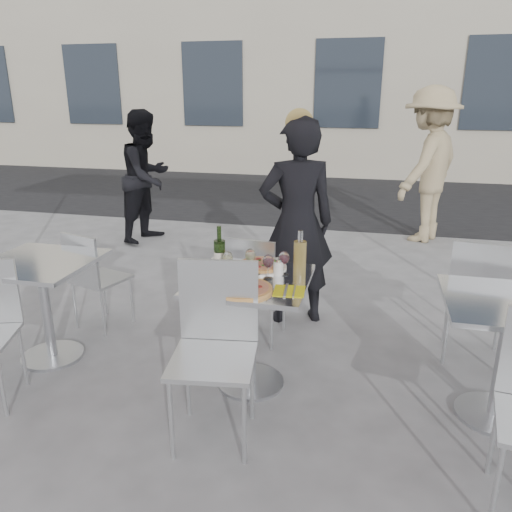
% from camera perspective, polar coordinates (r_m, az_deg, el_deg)
% --- Properties ---
extents(ground, '(80.00, 80.00, 0.00)m').
position_cam_1_polar(ground, '(3.44, -0.60, -14.35)').
color(ground, slate).
extents(street_asphalt, '(24.00, 5.00, 0.00)m').
position_cam_1_polar(street_asphalt, '(9.52, 9.01, 6.87)').
color(street_asphalt, black).
rests_on(street_asphalt, ground).
extents(main_table, '(0.72, 0.72, 0.75)m').
position_cam_1_polar(main_table, '(3.18, -0.63, -6.15)').
color(main_table, '#B7BABF').
rests_on(main_table, ground).
extents(side_table_left, '(0.72, 0.72, 0.75)m').
position_cam_1_polar(side_table_left, '(3.81, -23.13, -3.48)').
color(side_table_left, '#B7BABF').
rests_on(side_table_left, ground).
extents(side_table_right, '(0.72, 0.72, 0.75)m').
position_cam_1_polar(side_table_right, '(3.20, 26.69, -8.10)').
color(side_table_right, '#B7BABF').
rests_on(side_table_right, ground).
extents(chair_far, '(0.43, 0.44, 0.86)m').
position_cam_1_polar(chair_far, '(3.73, -0.26, -2.87)').
color(chair_far, silver).
rests_on(chair_far, ground).
extents(chair_near, '(0.50, 0.52, 0.98)m').
position_cam_1_polar(chair_near, '(2.78, -4.64, -9.10)').
color(chair_near, silver).
rests_on(chair_near, ground).
extents(side_chair_lfar, '(0.47, 0.47, 0.82)m').
position_cam_1_polar(side_chair_lfar, '(4.16, -18.23, -1.86)').
color(side_chair_lfar, silver).
rests_on(side_chair_lfar, ground).
extents(side_chair_rfar, '(0.47, 0.48, 0.93)m').
position_cam_1_polar(side_chair_rfar, '(3.75, 24.18, -3.79)').
color(side_chair_rfar, silver).
rests_on(side_chair_rfar, ground).
extents(woman_diner, '(0.72, 0.59, 1.69)m').
position_cam_1_polar(woman_diner, '(4.05, 4.68, 3.76)').
color(woman_diner, black).
rests_on(woman_diner, ground).
extents(pedestrian_a, '(0.79, 0.92, 1.65)m').
position_cam_1_polar(pedestrian_a, '(6.55, -12.38, 8.85)').
color(pedestrian_a, black).
rests_on(pedestrian_a, ground).
extents(pedestrian_b, '(1.22, 1.44, 1.93)m').
position_cam_1_polar(pedestrian_b, '(6.74, 19.04, 9.75)').
color(pedestrian_b, tan).
rests_on(pedestrian_b, ground).
extents(pizza_near, '(0.35, 0.35, 0.02)m').
position_cam_1_polar(pizza_near, '(2.92, -1.52, -3.75)').
color(pizza_near, '#E0AA57').
rests_on(pizza_near, main_table).
extents(pizza_far, '(0.34, 0.34, 0.03)m').
position_cam_1_polar(pizza_far, '(3.29, 0.61, -1.08)').
color(pizza_far, white).
rests_on(pizza_far, main_table).
extents(salad_plate, '(0.22, 0.22, 0.09)m').
position_cam_1_polar(salad_plate, '(3.16, -1.37, -1.49)').
color(salad_plate, white).
rests_on(salad_plate, main_table).
extents(wine_bottle, '(0.07, 0.08, 0.29)m').
position_cam_1_polar(wine_bottle, '(3.22, -4.18, 0.31)').
color(wine_bottle, '#2D4B1C').
rests_on(wine_bottle, main_table).
extents(carafe, '(0.08, 0.08, 0.29)m').
position_cam_1_polar(carafe, '(3.14, 5.03, -0.12)').
color(carafe, tan).
rests_on(carafe, main_table).
extents(sugar_shaker, '(0.06, 0.06, 0.11)m').
position_cam_1_polar(sugar_shaker, '(3.15, 2.57, -1.25)').
color(sugar_shaker, white).
rests_on(sugar_shaker, main_table).
extents(wineglass_white_a, '(0.07, 0.07, 0.16)m').
position_cam_1_polar(wineglass_white_a, '(3.13, -3.28, -0.30)').
color(wineglass_white_a, white).
rests_on(wineglass_white_a, main_table).
extents(wineglass_white_b, '(0.07, 0.07, 0.16)m').
position_cam_1_polar(wineglass_white_b, '(3.18, -0.65, 0.02)').
color(wineglass_white_b, white).
rests_on(wineglass_white_b, main_table).
extents(wineglass_red_a, '(0.07, 0.07, 0.16)m').
position_cam_1_polar(wineglass_red_a, '(3.06, 1.40, -0.70)').
color(wineglass_red_a, white).
rests_on(wineglass_red_a, main_table).
extents(wineglass_red_b, '(0.07, 0.07, 0.16)m').
position_cam_1_polar(wineglass_red_b, '(3.14, 3.22, -0.28)').
color(wineglass_red_b, white).
rests_on(wineglass_red_b, main_table).
extents(napkin_left, '(0.19, 0.20, 0.01)m').
position_cam_1_polar(napkin_left, '(2.99, -6.45, -3.47)').
color(napkin_left, '#D1CE12').
rests_on(napkin_left, main_table).
extents(napkin_right, '(0.20, 0.20, 0.01)m').
position_cam_1_polar(napkin_right, '(2.92, 3.81, -3.98)').
color(napkin_right, '#D1CE12').
rests_on(napkin_right, main_table).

